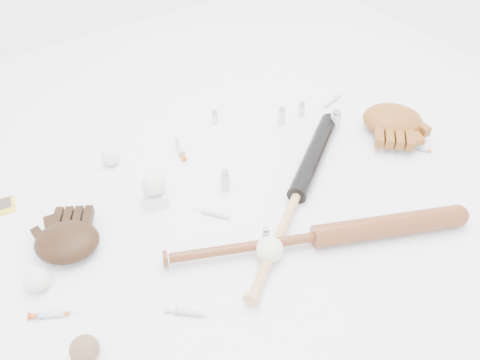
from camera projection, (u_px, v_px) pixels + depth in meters
bat_dark at (297, 194)px, 1.58m from camera, size 0.81×0.58×0.07m
bat_wood at (317, 236)px, 1.44m from camera, size 0.94×0.47×0.07m
glove_dark at (67, 241)px, 1.42m from camera, size 0.32×0.32×0.08m
glove_tan at (393, 120)px, 1.86m from camera, size 0.39×0.39×0.10m
trading_card at (6, 206)px, 1.59m from camera, size 0.07×0.09×0.00m
pedestal at (156, 197)px, 1.59m from camera, size 0.10×0.10×0.04m
baseball_on_pedestal at (153, 184)px, 1.54m from camera, size 0.08×0.08×0.08m
baseball_left at (37, 280)px, 1.33m from camera, size 0.07×0.07×0.07m
baseball_upper at (111, 157)px, 1.72m from camera, size 0.07×0.07×0.07m
baseball_mid at (270, 250)px, 1.40m from camera, size 0.08×0.08×0.08m
baseball_aged at (84, 350)px, 1.18m from camera, size 0.07×0.07×0.07m
syringe_0 at (52, 314)px, 1.28m from camera, size 0.14×0.10×0.02m
syringe_1 at (213, 213)px, 1.55m from camera, size 0.10×0.12×0.02m
syringe_2 at (180, 148)px, 1.79m from camera, size 0.07×0.16×0.02m
syringe_3 at (419, 147)px, 1.80m from camera, size 0.08×0.16×0.02m
syringe_4 at (331, 102)px, 2.02m from camera, size 0.16×0.07×0.02m
syringe_5 at (189, 312)px, 1.28m from camera, size 0.14×0.13×0.02m
vial_0 at (301, 109)px, 1.94m from camera, size 0.03×0.03×0.07m
vial_1 at (215, 117)px, 1.91m from camera, size 0.02×0.02×0.06m
vial_2 at (225, 180)px, 1.62m from camera, size 0.03×0.03×0.08m
vial_3 at (335, 121)px, 1.86m from camera, size 0.04×0.04×0.10m
vial_4 at (266, 235)px, 1.45m from camera, size 0.02×0.02×0.06m
vial_5 at (282, 116)px, 1.90m from camera, size 0.03×0.03×0.08m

